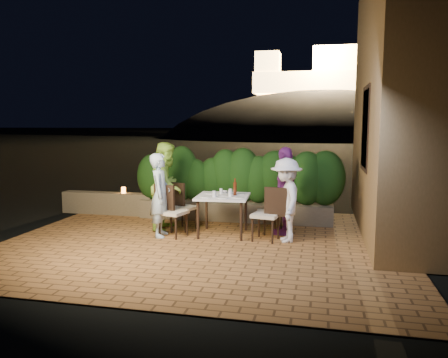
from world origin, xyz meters
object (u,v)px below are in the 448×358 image
(bowl, at_px, (223,192))
(chair_left_front, at_px, (173,211))
(diner_purple, at_px, (286,191))
(chair_right_back, at_px, (270,211))
(diner_white, at_px, (286,200))
(diner_blue, at_px, (160,195))
(dining_table, at_px, (223,215))
(chair_left_back, at_px, (184,206))
(beer_bottle, at_px, (235,187))
(diner_green, at_px, (167,186))
(parapet_lamp, at_px, (124,190))
(chair_right_front, at_px, (266,214))

(bowl, height_order, chair_left_front, chair_left_front)
(bowl, height_order, diner_purple, diner_purple)
(chair_right_back, bearing_deg, bowl, -25.24)
(diner_purple, bearing_deg, diner_white, 19.12)
(diner_blue, xyz_separation_m, diner_white, (2.30, 0.14, -0.03))
(chair_left_front, relative_size, diner_blue, 0.62)
(chair_right_back, relative_size, diner_blue, 0.56)
(dining_table, xyz_separation_m, chair_left_back, (-0.84, 0.22, 0.09))
(chair_left_front, height_order, diner_white, diner_white)
(diner_white, xyz_separation_m, diner_purple, (-0.06, 0.54, 0.08))
(beer_bottle, xyz_separation_m, chair_right_back, (0.64, 0.24, -0.48))
(diner_green, relative_size, diner_purple, 1.04)
(dining_table, distance_m, diner_green, 1.30)
(bowl, xyz_separation_m, parapet_lamp, (-2.58, 0.98, -0.20))
(bowl, xyz_separation_m, diner_white, (1.26, -0.53, -0.02))
(diner_purple, relative_size, parapet_lamp, 11.88)
(dining_table, distance_m, chair_left_front, 0.94)
(parapet_lamp, bearing_deg, diner_purple, -14.48)
(chair_right_front, relative_size, diner_white, 0.65)
(diner_green, distance_m, diner_purple, 2.33)
(diner_white, distance_m, diner_purple, 0.55)
(chair_right_front, bearing_deg, diner_green, -2.73)
(chair_right_front, distance_m, parapet_lamp, 3.80)
(beer_bottle, distance_m, diner_purple, 0.96)
(beer_bottle, distance_m, chair_left_back, 1.15)
(bowl, height_order, diner_green, diner_green)
(diner_purple, bearing_deg, bowl, -76.44)
(diner_white, bearing_deg, bowl, -125.99)
(diner_white, height_order, parapet_lamp, diner_white)
(dining_table, distance_m, parapet_lamp, 2.94)
(dining_table, distance_m, diner_blue, 1.23)
(dining_table, relative_size, chair_right_back, 1.11)
(chair_right_front, height_order, chair_right_back, chair_right_front)
(dining_table, height_order, diner_blue, diner_blue)
(chair_right_back, xyz_separation_m, diner_blue, (-1.96, -0.69, 0.34))
(dining_table, relative_size, chair_left_back, 1.03)
(dining_table, bearing_deg, diner_purple, 15.50)
(bowl, relative_size, chair_left_back, 0.17)
(beer_bottle, bearing_deg, chair_right_back, 20.39)
(beer_bottle, bearing_deg, diner_purple, 13.76)
(dining_table, relative_size, chair_left_front, 1.00)
(chair_right_front, height_order, diner_white, diner_white)
(chair_right_front, height_order, diner_purple, diner_purple)
(diner_green, height_order, parapet_lamp, diner_green)
(bowl, bearing_deg, chair_left_back, -173.30)
(chair_left_back, distance_m, diner_green, 0.53)
(beer_bottle, distance_m, chair_left_front, 1.24)
(chair_left_back, height_order, diner_blue, diner_blue)
(chair_right_front, bearing_deg, parapet_lamp, -13.56)
(beer_bottle, xyz_separation_m, chair_left_back, (-1.06, 0.13, -0.45))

